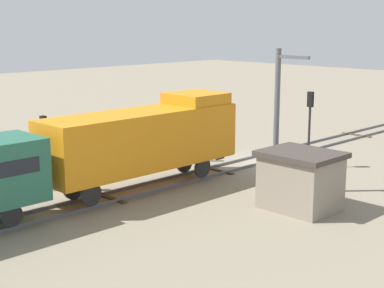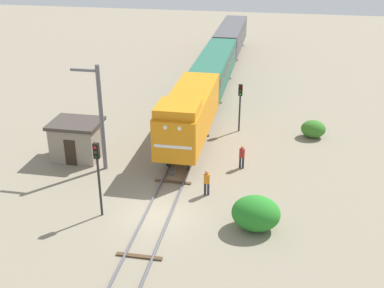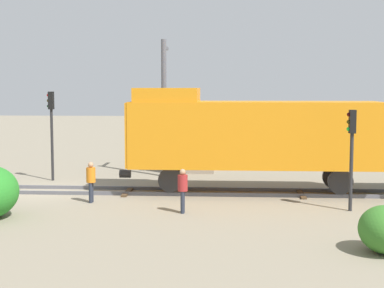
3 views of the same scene
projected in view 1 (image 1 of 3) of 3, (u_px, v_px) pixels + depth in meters
name	position (u px, v px, depth m)	size (l,w,h in m)	color
ground_plane	(260.00, 160.00, 37.09)	(140.81, 140.81, 0.00)	gray
railway_track	(260.00, 159.00, 37.08)	(2.40, 93.87, 0.16)	#595960
locomotive	(145.00, 137.00, 30.07)	(2.90, 11.60, 4.60)	orange
traffic_signal_near	(310.00, 116.00, 34.61)	(0.32, 0.34, 4.57)	#262628
traffic_signal_mid	(44.00, 139.00, 29.83)	(0.32, 0.34, 3.93)	#262628
worker_near_track	(202.00, 146.00, 36.66)	(0.38, 0.38, 1.70)	#262B38
worker_by_signal	(134.00, 151.00, 35.18)	(0.38, 0.38, 1.70)	#262B38
catenary_mast	(278.00, 117.00, 29.32)	(1.94, 0.28, 7.32)	#595960
relay_hut	(301.00, 180.00, 27.22)	(3.50, 2.90, 2.74)	gray
bush_mid	(200.00, 133.00, 41.00)	(2.68, 2.19, 1.95)	#277C26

